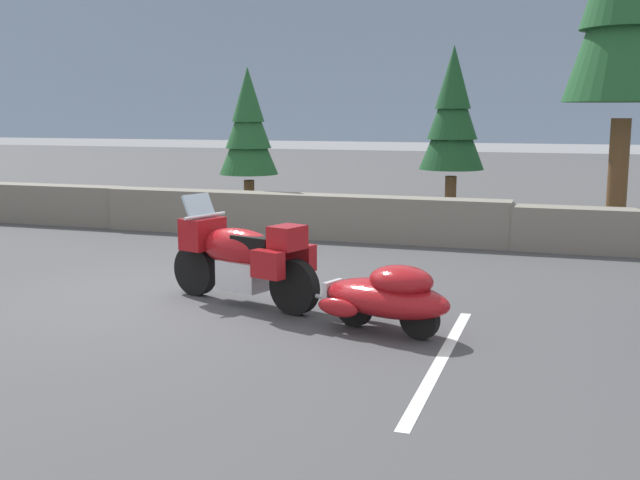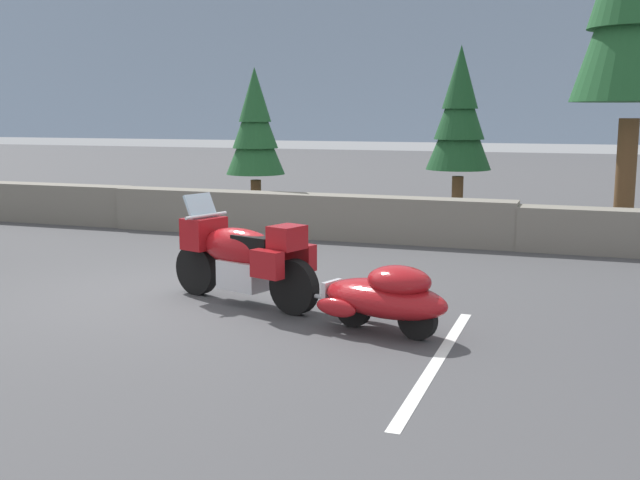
{
  "view_description": "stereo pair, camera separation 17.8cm",
  "coord_description": "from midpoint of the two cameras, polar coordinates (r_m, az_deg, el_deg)",
  "views": [
    {
      "loc": [
        4.94,
        -8.57,
        2.34
      ],
      "look_at": [
        2.12,
        -0.02,
        0.85
      ],
      "focal_mm": 42.8,
      "sensor_mm": 36.0,
      "label": 1
    },
    {
      "loc": [
        5.11,
        -8.51,
        2.34
      ],
      "look_at": [
        2.12,
        -0.02,
        0.85
      ],
      "focal_mm": 42.8,
      "sensor_mm": 36.0,
      "label": 2
    }
  ],
  "objects": [
    {
      "name": "parking_stripe_marker",
      "position": [
        7.51,
        8.38,
        -8.83
      ],
      "size": [
        0.12,
        3.6,
        0.01
      ],
      "primitive_type": "cube",
      "color": "silver",
      "rests_on": "ground"
    },
    {
      "name": "touring_motorcycle",
      "position": [
        9.46,
        -6.42,
        -1.12
      ],
      "size": [
        2.24,
        1.17,
        1.33
      ],
      "color": "black",
      "rests_on": "ground"
    },
    {
      "name": "car_shaped_trailer",
      "position": [
        8.24,
        4.42,
        -4.17
      ],
      "size": [
        2.2,
        1.14,
        0.76
      ],
      "color": "black",
      "rests_on": "ground"
    },
    {
      "name": "pine_tree_secondary",
      "position": [
        15.97,
        9.58,
        9.22
      ],
      "size": [
        1.33,
        1.33,
        3.72
      ],
      "color": "brown",
      "rests_on": "ground"
    },
    {
      "name": "pine_tree_far_right",
      "position": [
        16.24,
        -5.71,
        8.41
      ],
      "size": [
        1.24,
        1.24,
        3.31
      ],
      "color": "brown",
      "rests_on": "ground"
    },
    {
      "name": "stone_guard_wall",
      "position": [
        14.7,
        -2.53,
        1.84
      ],
      "size": [
        24.0,
        0.66,
        0.84
      ],
      "color": "slate",
      "rests_on": "ground"
    },
    {
      "name": "distant_ridgeline",
      "position": [
        103.9,
        15.81,
        12.18
      ],
      "size": [
        240.0,
        80.0,
        16.0
      ],
      "primitive_type": "cube",
      "color": "#7F93AD",
      "rests_on": "ground"
    },
    {
      "name": "ground_plane",
      "position": [
        10.18,
        -11.93,
        -4.1
      ],
      "size": [
        80.0,
        80.0,
        0.0
      ],
      "primitive_type": "plane",
      "color": "#424244"
    }
  ]
}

